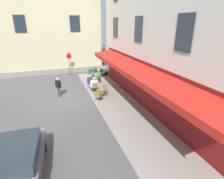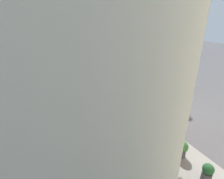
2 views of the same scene
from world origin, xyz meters
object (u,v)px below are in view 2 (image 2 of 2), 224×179
at_px(cafe_chair_wicker_under_awning, 146,110).
at_px(potted_plant_entrance_right, 182,148).
at_px(cafe_table_mid_terrace, 133,103).
at_px(cafe_chair_wicker_facing_street, 161,119).
at_px(cafe_chair_wicker_kerbside, 134,99).
at_px(seated_patron_in_white, 148,110).
at_px(parked_car_grey, 140,69).
at_px(seated_companion_in_blue, 158,115).
at_px(cafe_chair_wicker_back_row, 131,107).
at_px(cafe_table_near_entrance, 152,116).
at_px(walking_pedestrian_in_black, 183,98).
at_px(potted_plant_under_sign, 162,141).
at_px(potted_plant_by_steps, 207,172).

bearing_deg(cafe_chair_wicker_under_awning, potted_plant_entrance_right, -8.77).
bearing_deg(cafe_table_mid_terrace, potted_plant_entrance_right, -4.53).
relative_size(cafe_chair_wicker_facing_street, cafe_chair_wicker_kerbside, 1.00).
height_order(seated_patron_in_white, parked_car_grey, seated_patron_in_white).
relative_size(cafe_chair_wicker_facing_street, parked_car_grey, 0.21).
relative_size(seated_patron_in_white, seated_companion_in_blue, 1.01).
bearing_deg(cafe_chair_wicker_kerbside, cafe_chair_wicker_back_row, -39.83).
xyz_separation_m(cafe_table_near_entrance, cafe_chair_wicker_back_row, (-1.51, -0.55, 0.06)).
distance_m(walking_pedestrian_in_black, parked_car_grey, 8.33).
bearing_deg(walking_pedestrian_in_black, seated_patron_in_white, -89.74).
relative_size(cafe_chair_wicker_facing_street, seated_patron_in_white, 0.67).
relative_size(cafe_chair_wicker_under_awning, walking_pedestrian_in_black, 0.58).
bearing_deg(potted_plant_under_sign, walking_pedestrian_in_black, 123.41).
bearing_deg(cafe_table_mid_terrace, walking_pedestrian_in_black, 63.32).
xyz_separation_m(cafe_table_near_entrance, cafe_chair_wicker_under_awning, (-0.63, 0.04, 0.06)).
distance_m(cafe_table_near_entrance, potted_plant_under_sign, 2.44).
height_order(cafe_table_near_entrance, cafe_chair_wicker_back_row, cafe_chair_wicker_back_row).
xyz_separation_m(cafe_chair_wicker_facing_street, cafe_table_mid_terrace, (-2.57, -0.33, -0.06)).
height_order(cafe_table_mid_terrace, cafe_chair_wicker_kerbside, cafe_chair_wicker_kerbside).
relative_size(seated_companion_in_blue, walking_pedestrian_in_black, 0.85).
bearing_deg(cafe_table_near_entrance, potted_plant_under_sign, -25.14).
xyz_separation_m(cafe_chair_wicker_back_row, parked_car_grey, (-7.00, 5.50, 0.16)).
xyz_separation_m(potted_plant_by_steps, parked_car_grey, (-12.96, 5.62, 0.26)).
bearing_deg(walking_pedestrian_in_black, potted_plant_under_sign, -56.59).
relative_size(cafe_table_near_entrance, parked_car_grey, 0.17).
bearing_deg(cafe_chair_wicker_back_row, cafe_chair_wicker_facing_street, 19.81).
distance_m(cafe_table_near_entrance, walking_pedestrian_in_black, 3.02).
bearing_deg(seated_patron_in_white, cafe_table_mid_terrace, -174.56).
xyz_separation_m(walking_pedestrian_in_black, potted_plant_under_sign, (2.63, -3.99, -0.43)).
bearing_deg(potted_plant_under_sign, cafe_chair_wicker_under_awning, 159.20).
relative_size(cafe_chair_wicker_kerbside, potted_plant_by_steps, 1.07).
distance_m(cafe_chair_wicker_facing_street, potted_plant_by_steps, 3.96).
distance_m(cafe_chair_wicker_under_awning, seated_patron_in_white, 0.27).
xyz_separation_m(cafe_chair_wicker_kerbside, walking_pedestrian_in_black, (2.05, 2.70, 0.37)).
height_order(cafe_table_mid_terrace, potted_plant_by_steps, potted_plant_by_steps).
bearing_deg(seated_companion_in_blue, potted_plant_by_steps, -11.21).
distance_m(cafe_chair_wicker_facing_street, potted_plant_under_sign, 2.03).
relative_size(cafe_table_mid_terrace, seated_companion_in_blue, 0.56).
height_order(cafe_table_near_entrance, seated_companion_in_blue, seated_companion_in_blue).
xyz_separation_m(cafe_chair_wicker_back_row, potted_plant_by_steps, (5.96, -0.12, -0.10)).
height_order(cafe_chair_wicker_facing_street, potted_plant_by_steps, cafe_chair_wicker_facing_street).
bearing_deg(cafe_table_mid_terrace, cafe_chair_wicker_kerbside, 143.14).
relative_size(cafe_chair_wicker_under_awning, potted_plant_entrance_right, 1.09).
bearing_deg(cafe_table_mid_terrace, parked_car_grey, 142.20).
height_order(cafe_chair_wicker_kerbside, walking_pedestrian_in_black, walking_pedestrian_in_black).
bearing_deg(cafe_chair_wicker_back_row, potted_plant_entrance_right, 0.49).
relative_size(seated_companion_in_blue, potted_plant_entrance_right, 1.59).
distance_m(cafe_table_mid_terrace, walking_pedestrian_in_black, 3.47).
xyz_separation_m(seated_patron_in_white, potted_plant_by_steps, (4.87, -0.70, -0.27)).
height_order(cafe_chair_wicker_back_row, seated_companion_in_blue, seated_companion_in_blue).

